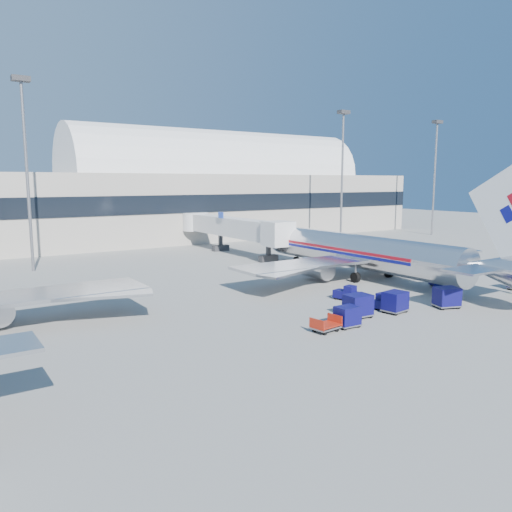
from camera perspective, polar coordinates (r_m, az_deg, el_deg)
ground at (r=46.90m, az=7.85°, el=-4.73°), size 260.00×260.00×0.00m
terminal at (r=91.72m, az=-23.15°, el=5.84°), size 170.00×28.15×21.00m
airliner_main at (r=56.39m, az=12.52°, el=0.40°), size 32.00×37.26×12.07m
jetbridge_near at (r=75.53m, az=-3.27°, el=3.35°), size 4.40×27.50×6.25m
mast_west at (r=65.13m, az=-24.88°, el=11.35°), size 2.00×1.20×22.60m
mast_east at (r=88.16m, az=9.86°, el=11.04°), size 2.00×1.20×22.60m
mast_far_east at (r=106.83m, az=19.82°, el=10.20°), size 2.00×1.20×22.60m
barrier_near at (r=61.20m, az=19.36°, el=-1.60°), size 3.00×0.55×0.90m
barrier_mid at (r=63.84m, az=21.15°, el=-1.30°), size 3.00×0.55×0.90m
barrier_far at (r=66.53m, az=22.80°, el=-1.01°), size 3.00×0.55×0.90m
tug_lead at (r=43.63m, az=14.54°, el=-5.06°), size 2.30×1.41×1.41m
tug_right at (r=54.46m, az=20.49°, el=-2.55°), size 2.80×2.27×1.63m
tug_left at (r=46.05m, az=10.30°, el=-4.22°), size 1.53×2.33×1.40m
cart_train_a at (r=42.61m, az=15.62°, el=-5.02°), size 2.17×1.77×1.75m
cart_train_b at (r=40.35m, az=11.58°, el=-5.55°), size 2.21×1.74×1.86m
cart_train_c at (r=37.63m, az=10.39°, el=-6.78°), size 1.82×1.41×1.57m
cart_solo_near at (r=45.54m, az=20.98°, el=-4.39°), size 2.41×2.12×1.78m
cart_open_red at (r=36.43m, az=7.99°, el=-7.97°), size 2.17×1.65×0.54m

